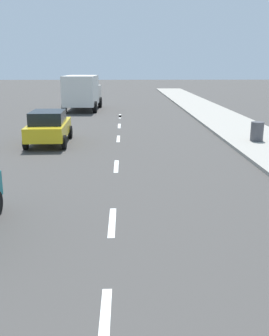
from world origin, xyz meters
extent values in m
plane|color=#423F3D|center=(0.00, 20.00, 0.00)|extent=(160.00, 160.00, 0.00)
cube|color=#9E998E|center=(6.98, 22.00, 0.07)|extent=(3.60, 80.00, 0.14)
cube|color=white|center=(0.00, 7.21, 0.00)|extent=(0.16, 1.80, 0.01)
cube|color=white|center=(0.00, 11.01, 0.00)|extent=(0.16, 1.80, 0.01)
cube|color=white|center=(0.00, 16.33, 0.00)|extent=(0.16, 1.80, 0.01)
cube|color=white|center=(0.00, 21.85, 0.00)|extent=(0.16, 1.80, 0.01)
cube|color=white|center=(0.00, 26.13, 0.00)|extent=(0.16, 1.80, 0.01)
cube|color=white|center=(0.00, 30.97, 0.00)|extent=(0.16, 1.80, 0.01)
cube|color=white|center=(0.00, 30.45, 0.00)|extent=(0.16, 1.80, 0.01)
cube|color=gold|center=(-3.26, 20.73, 0.69)|extent=(1.82, 4.07, 0.64)
cube|color=black|center=(-3.25, 20.53, 1.29)|extent=(1.55, 2.14, 0.56)
cylinder|color=black|center=(-4.15, 22.06, 0.32)|extent=(0.20, 0.65, 0.64)
cylinder|color=black|center=(-2.46, 22.12, 0.32)|extent=(0.20, 0.65, 0.64)
cylinder|color=black|center=(-4.06, 19.33, 0.32)|extent=(0.20, 0.65, 0.64)
cylinder|color=black|center=(-2.37, 19.39, 0.32)|extent=(0.20, 0.65, 0.64)
cube|color=beige|center=(-3.00, 36.98, 1.20)|extent=(2.50, 2.44, 1.40)
cube|color=silver|center=(-3.12, 34.00, 1.65)|extent=(2.58, 4.26, 2.30)
cylinder|color=black|center=(-4.20, 36.91, 0.45)|extent=(0.32, 0.91, 0.90)
cylinder|color=black|center=(-1.80, 36.80, 0.45)|extent=(0.32, 0.91, 0.90)
cylinder|color=black|center=(-4.37, 33.01, 0.45)|extent=(0.32, 0.91, 0.90)
cylinder|color=black|center=(-1.97, 32.91, 0.45)|extent=(0.32, 0.91, 0.90)
cylinder|color=#47474C|center=(6.60, 20.42, 0.59)|extent=(0.60, 0.60, 0.90)
camera|label=1|loc=(0.31, 2.27, 3.67)|focal=41.78mm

